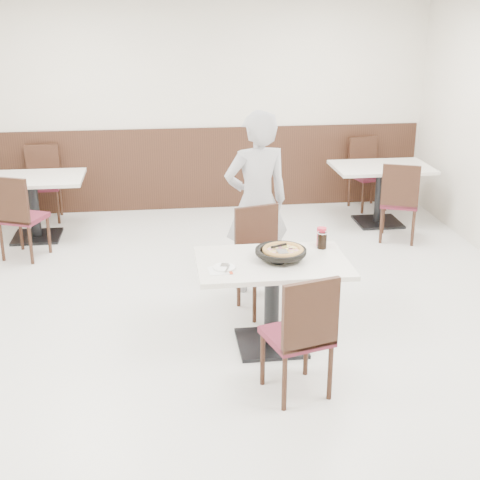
{
  "coord_description": "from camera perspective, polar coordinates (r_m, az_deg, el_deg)",
  "views": [
    {
      "loc": [
        -0.61,
        -5.31,
        2.7
      ],
      "look_at": [
        0.03,
        -0.3,
        0.87
      ],
      "focal_mm": 50.0,
      "sensor_mm": 36.0,
      "label": 1
    }
  ],
  "objects": [
    {
      "name": "bg_chair_right_near",
      "position": [
        8.05,
        13.46,
        3.25
      ],
      "size": [
        0.55,
        0.55,
        0.95
      ],
      "primitive_type": null,
      "rotation": [
        0.0,
        0.0,
        -0.39
      ],
      "color": "black",
      "rests_on": "floor"
    },
    {
      "name": "chair_far",
      "position": [
        6.0,
        2.14,
        -1.92
      ],
      "size": [
        0.52,
        0.52,
        0.95
      ],
      "primitive_type": null,
      "rotation": [
        0.0,
        0.0,
        3.41
      ],
      "color": "black",
      "rests_on": "floor"
    },
    {
      "name": "bg_chair_right_far",
      "position": [
        9.2,
        10.94,
        5.51
      ],
      "size": [
        0.51,
        0.51,
        0.95
      ],
      "primitive_type": null,
      "rotation": [
        0.0,
        0.0,
        3.38
      ],
      "color": "black",
      "rests_on": "floor"
    },
    {
      "name": "napkin",
      "position": [
        5.09,
        -1.73,
        -2.61
      ],
      "size": [
        0.18,
        0.18,
        0.0
      ],
      "primitive_type": "cube",
      "rotation": [
        0.0,
        0.0,
        0.05
      ],
      "color": "silver",
      "rests_on": "main_table"
    },
    {
      "name": "cola_glass",
      "position": [
        5.57,
        7.02,
        -0.07
      ],
      "size": [
        0.08,
        0.08,
        0.13
      ],
      "primitive_type": "cylinder",
      "rotation": [
        0.0,
        0.0,
        -0.09
      ],
      "color": "black",
      "rests_on": "main_table"
    },
    {
      "name": "floor",
      "position": [
        5.99,
        -0.61,
        -6.94
      ],
      "size": [
        7.0,
        7.0,
        0.0
      ],
      "primitive_type": "plane",
      "color": "beige",
      "rests_on": "ground"
    },
    {
      "name": "bg_chair_left_far",
      "position": [
        8.91,
        -16.47,
        4.58
      ],
      "size": [
        0.43,
        0.43,
        0.95
      ],
      "primitive_type": null,
      "rotation": [
        0.0,
        0.0,
        3.17
      ],
      "color": "black",
      "rests_on": "floor"
    },
    {
      "name": "bg_table_right",
      "position": [
        8.63,
        11.84,
        3.8
      ],
      "size": [
        1.23,
        0.85,
        0.75
      ],
      "primitive_type": null,
      "rotation": [
        0.0,
        0.0,
        -0.04
      ],
      "color": "silver",
      "rests_on": "floor"
    },
    {
      "name": "pizza_server",
      "position": [
        5.23,
        3.64,
        -0.98
      ],
      "size": [
        0.09,
        0.11,
        0.0
      ],
      "primitive_type": "cube",
      "rotation": [
        0.0,
        0.0,
        0.09
      ],
      "color": "silver",
      "rests_on": "pizza"
    },
    {
      "name": "red_cup",
      "position": [
        5.62,
        6.97,
        0.27
      ],
      "size": [
        0.09,
        0.09,
        0.16
      ],
      "primitive_type": "cylinder",
      "rotation": [
        0.0,
        0.0,
        -0.09
      ],
      "color": "red",
      "rests_on": "main_table"
    },
    {
      "name": "fork",
      "position": [
        5.09,
        -1.08,
        -2.45
      ],
      "size": [
        0.06,
        0.16,
        0.0
      ],
      "primitive_type": "cube",
      "rotation": [
        0.0,
        0.0,
        -0.29
      ],
      "color": "silver",
      "rests_on": "side_plate"
    },
    {
      "name": "trivet",
      "position": [
        5.25,
        3.24,
        -1.74
      ],
      "size": [
        0.12,
        0.12,
        0.04
      ],
      "primitive_type": "cylinder",
      "rotation": [
        0.0,
        0.0,
        -0.09
      ],
      "color": "black",
      "rests_on": "main_table"
    },
    {
      "name": "wall_back",
      "position": [
        8.92,
        -3.3,
        11.46
      ],
      "size": [
        6.0,
        0.04,
        2.8
      ],
      "primitive_type": "cube",
      "color": "silver",
      "rests_on": "floor"
    },
    {
      "name": "wainscot_back",
      "position": [
        9.07,
        -3.18,
        6.12
      ],
      "size": [
        5.9,
        0.03,
        1.1
      ],
      "primitive_type": "cube",
      "color": "black",
      "rests_on": "floor"
    },
    {
      "name": "wall_front",
      "position": [
        2.31,
        9.71,
        -14.68
      ],
      "size": [
        6.0,
        0.04,
        2.8
      ],
      "primitive_type": "cube",
      "color": "silver",
      "rests_on": "floor"
    },
    {
      "name": "bg_chair_left_near",
      "position": [
        7.66,
        -18.02,
        1.98
      ],
      "size": [
        0.55,
        0.55,
        0.95
      ],
      "primitive_type": null,
      "rotation": [
        0.0,
        0.0,
        -0.41
      ],
      "color": "black",
      "rests_on": "floor"
    },
    {
      "name": "side_plate",
      "position": [
        5.13,
        -1.35,
        -2.36
      ],
      "size": [
        0.19,
        0.19,
        0.01
      ],
      "primitive_type": "cylinder",
      "rotation": [
        0.0,
        0.0,
        -0.09
      ],
      "color": "white",
      "rests_on": "napkin"
    },
    {
      "name": "pizza_pan",
      "position": [
        5.3,
        3.49,
        -1.25
      ],
      "size": [
        0.37,
        0.37,
        0.01
      ],
      "primitive_type": "cylinder",
      "rotation": [
        0.0,
        0.0,
        -0.09
      ],
      "color": "black",
      "rests_on": "trivet"
    },
    {
      "name": "main_table",
      "position": [
        5.44,
        2.72,
        -5.44
      ],
      "size": [
        1.26,
        0.9,
        0.75
      ],
      "primitive_type": null,
      "rotation": [
        0.0,
        0.0,
        -0.09
      ],
      "color": "silver",
      "rests_on": "floor"
    },
    {
      "name": "diner_person",
      "position": [
        6.34,
        1.43,
        3.18
      ],
      "size": [
        0.72,
        0.55,
        1.76
      ],
      "primitive_type": "imported",
      "rotation": [
        0.0,
        0.0,
        3.36
      ],
      "color": "#AFAEB3",
      "rests_on": "floor"
    },
    {
      "name": "pizza",
      "position": [
        5.31,
        3.69,
        -1.03
      ],
      "size": [
        0.32,
        0.32,
        0.02
      ],
      "primitive_type": "cylinder",
      "rotation": [
        0.0,
        0.0,
        -0.09
      ],
      "color": "#BC8944",
      "rests_on": "pizza_pan"
    },
    {
      "name": "bg_table_left",
      "position": [
        8.27,
        -17.16,
        2.63
      ],
      "size": [
        1.26,
        0.9,
        0.75
      ],
      "primitive_type": null,
      "rotation": [
        0.0,
        0.0,
        0.08
      ],
      "color": "silver",
      "rests_on": "floor"
    },
    {
      "name": "chair_near",
      "position": [
        4.78,
        4.86,
        -7.92
      ],
      "size": [
        0.52,
        0.52,
        0.95
      ],
      "primitive_type": null,
      "rotation": [
        0.0,
        0.0,
        0.27
      ],
      "color": "black",
      "rests_on": "floor"
    }
  ]
}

